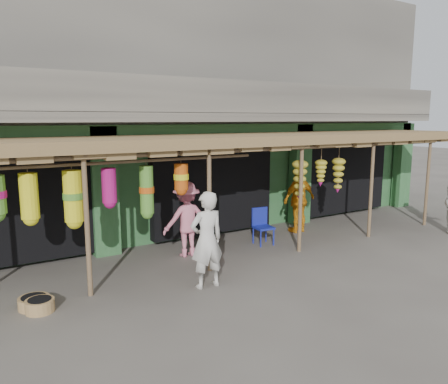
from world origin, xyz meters
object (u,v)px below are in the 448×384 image
blue_chair (262,224)px  person_vendor (299,199)px  person_front (207,240)px  person_shopper (186,219)px

blue_chair → person_vendor: (1.60, 0.40, 0.41)m
blue_chair → person_vendor: size_ratio=0.50×
blue_chair → person_front: 3.21m
person_front → person_shopper: bearing=-105.3°
blue_chair → person_front: size_ratio=0.50×
person_vendor → person_shopper: 3.69m
person_front → person_vendor: size_ratio=0.99×
person_shopper → person_front: bearing=77.0°
blue_chair → person_vendor: person_vendor is taller
person_vendor → person_shopper: size_ratio=1.07×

